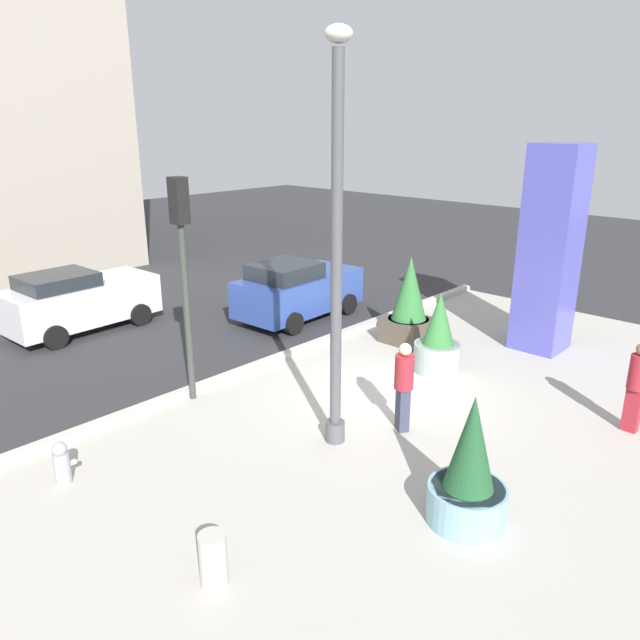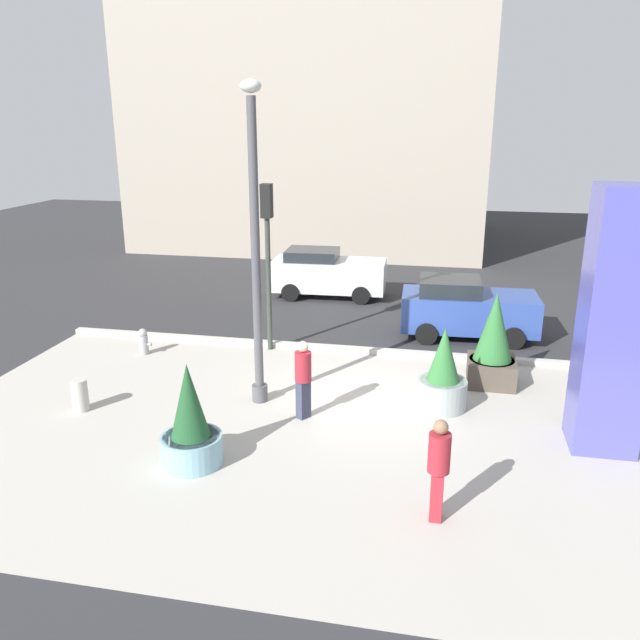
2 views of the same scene
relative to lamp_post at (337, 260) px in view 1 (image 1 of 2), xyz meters
name	(u,v)px [view 1 (image 1 of 2)]	position (x,y,z in m)	size (l,w,h in m)	color
ground_plane	(258,351)	(2.09, 4.53, -3.45)	(60.00, 60.00, 0.00)	#2D2D30
plaza_pavement	(463,427)	(2.09, -1.47, -3.45)	(18.00, 10.00, 0.02)	#ADA89E
curb_strip	(281,357)	(2.09, 3.65, -3.37)	(18.00, 0.24, 0.16)	#B7B2A8
lamp_post	(337,260)	(0.00, 0.00, 0.00)	(0.44, 0.44, 7.06)	#4C4C51
art_pillar_blue	(550,251)	(7.29, -0.66, -0.86)	(1.21, 1.21, 5.18)	#4C4CAD
potted_plant_near_right	(469,475)	(-0.45, -2.99, -2.65)	(1.17, 1.17, 2.04)	#7AA8B7
potted_plant_curbside	(409,304)	(5.31, 2.11, -2.39)	(1.15, 1.15, 2.34)	#4C4238
potted_plant_mid_plaza	(438,340)	(4.15, 0.45, -2.68)	(1.11, 1.11, 1.92)	gray
fire_hydrant	(62,463)	(-4.07, 2.35, -3.08)	(0.36, 0.26, 0.75)	#99999E
concrete_bollard	(213,560)	(-3.80, -1.30, -3.07)	(0.36, 0.36, 0.75)	#B2ADA3
traffic_light_corner	(182,254)	(-0.73, 3.45, -0.30)	(0.28, 0.42, 4.66)	#333833
car_intersection	(79,300)	(-0.23, 9.42, -2.56)	(4.18, 2.09, 1.75)	silver
car_curb_west	(297,290)	(4.72, 5.73, -2.56)	(4.04, 2.17, 1.78)	#2D4793
pedestrian_by_curb	(404,383)	(1.19, -0.66, -2.45)	(0.50, 0.50, 1.78)	#33384C
pedestrian_crossing	(637,383)	(4.15, -3.88, -2.44)	(0.37, 0.37, 1.79)	maroon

